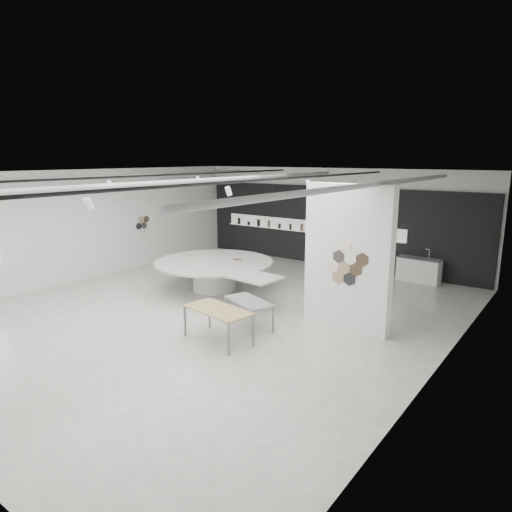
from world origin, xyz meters
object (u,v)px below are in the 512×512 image
Objects in this scene: sample_table_stone at (249,303)px; display_island at (215,271)px; kitchen_counter at (419,270)px; partition_column at (348,258)px; sample_table_wood at (218,311)px.

display_island is at bearing 145.52° from sample_table_stone.
sample_table_stone is at bearing -29.03° from display_island.
kitchen_counter is (4.91, 4.97, -0.21)m from display_island.
partition_column is at bearing -88.83° from kitchen_counter.
partition_column is 5.71m from kitchen_counter.
kitchen_counter is (2.12, 8.04, -0.31)m from sample_table_wood.
display_island is at bearing -132.52° from kitchen_counter.
sample_table_wood is 8.32m from kitchen_counter.
display_island reaches higher than sample_table_stone.
sample_table_wood is at bearing -42.22° from display_island.
partition_column is 2.03× the size of sample_table_wood.
partition_column is 2.69m from sample_table_stone.
display_island is 4.15m from sample_table_wood.
sample_table_stone is (-2.00, -1.38, -1.16)m from partition_column.
kitchen_counter is at bearing 73.17° from sample_table_stone.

